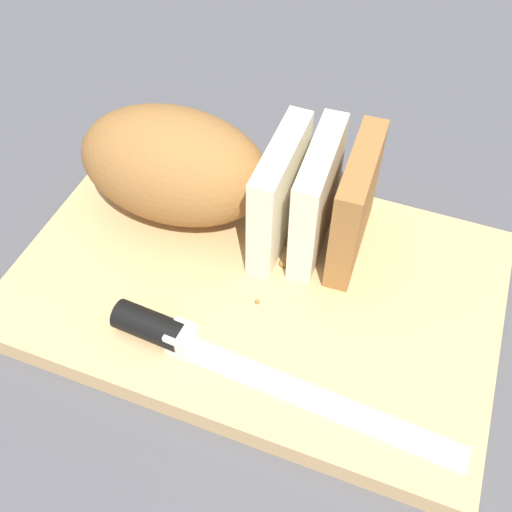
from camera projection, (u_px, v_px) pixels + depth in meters
ground_plane at (256, 293)px, 0.54m from camera, size 3.00×3.00×0.00m
cutting_board at (256, 286)px, 0.53m from camera, size 0.42×0.28×0.02m
bread_loaf at (211, 174)px, 0.53m from camera, size 0.27×0.12×0.11m
bread_knife at (192, 344)px, 0.47m from camera, size 0.29×0.04×0.02m
crumb_near_knife at (213, 210)px, 0.57m from camera, size 0.01×0.01×0.01m
crumb_near_loaf at (283, 263)px, 0.53m from camera, size 0.01×0.01×0.01m
crumb_stray_left at (286, 243)px, 0.55m from camera, size 0.00×0.00×0.00m
crumb_stray_right at (257, 302)px, 0.51m from camera, size 0.00×0.00×0.00m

